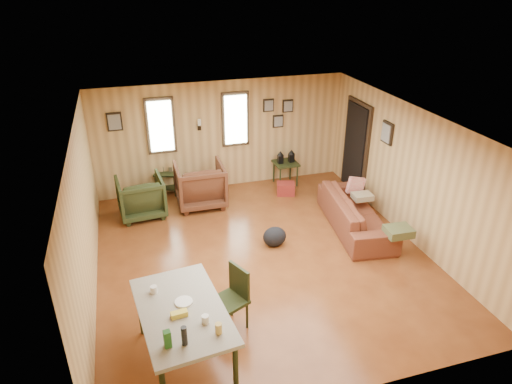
% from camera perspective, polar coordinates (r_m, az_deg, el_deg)
% --- Properties ---
extents(room, '(5.54, 6.04, 2.44)m').
position_cam_1_polar(room, '(7.66, 1.48, 0.80)').
color(room, brown).
rests_on(room, ground).
extents(sofa, '(0.94, 2.29, 0.87)m').
position_cam_1_polar(sofa, '(8.80, 12.44, -1.93)').
color(sofa, brown).
rests_on(sofa, ground).
extents(recliner_brown, '(0.99, 0.93, 1.00)m').
position_cam_1_polar(recliner_brown, '(9.50, -7.00, 1.16)').
color(recliner_brown, '#512A18').
rests_on(recliner_brown, ground).
extents(recliner_green, '(0.94, 0.89, 0.90)m').
position_cam_1_polar(recliner_green, '(9.32, -14.20, -0.37)').
color(recliner_green, '#272F15').
rests_on(recliner_green, ground).
extents(end_table, '(0.61, 0.59, 0.62)m').
position_cam_1_polar(end_table, '(10.19, -11.03, 1.70)').
color(end_table, '#232D14').
rests_on(end_table, ground).
extents(side_table, '(0.53, 0.53, 0.83)m').
position_cam_1_polar(side_table, '(10.35, 3.74, 3.85)').
color(side_table, '#232D14').
rests_on(side_table, ground).
extents(cooler, '(0.45, 0.37, 0.27)m').
position_cam_1_polar(cooler, '(10.03, 3.74, 0.42)').
color(cooler, maroon).
rests_on(cooler, ground).
extents(backpack, '(0.46, 0.37, 0.37)m').
position_cam_1_polar(backpack, '(8.18, 2.33, -5.59)').
color(backpack, black).
rests_on(backpack, ground).
extents(sofa_pillows, '(0.49, 1.91, 0.39)m').
position_cam_1_polar(sofa_pillows, '(8.66, 14.90, -2.13)').
color(sofa_pillows, '#4B512D').
rests_on(sofa_pillows, sofa).
extents(dining_table, '(1.15, 1.73, 1.07)m').
position_cam_1_polar(dining_table, '(5.72, -9.21, -14.91)').
color(dining_table, gray).
rests_on(dining_table, ground).
extents(dining_chair, '(0.56, 0.56, 0.93)m').
position_cam_1_polar(dining_chair, '(6.33, -2.86, -12.70)').
color(dining_chair, '#272F15').
rests_on(dining_chair, ground).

